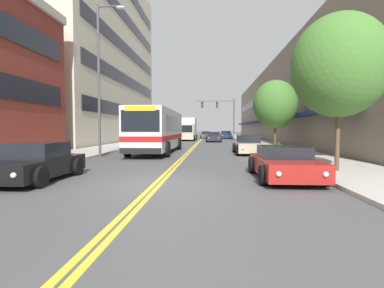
% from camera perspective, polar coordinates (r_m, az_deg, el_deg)
% --- Properties ---
extents(ground_plane, '(240.00, 240.00, 0.00)m').
position_cam_1_polar(ground_plane, '(46.56, 1.63, 0.76)').
color(ground_plane, '#4C4C4F').
extents(sidewalk_left, '(3.81, 106.00, 0.13)m').
position_cam_1_polar(sidewalk_left, '(47.42, -7.35, 0.86)').
color(sidewalk_left, '#B2ADA5').
rests_on(sidewalk_left, ground_plane).
extents(sidewalk_right, '(3.81, 106.00, 0.13)m').
position_cam_1_polar(sidewalk_right, '(46.87, 10.72, 0.80)').
color(sidewalk_right, '#B2ADA5').
rests_on(sidewalk_right, ground_plane).
extents(centre_line, '(0.34, 106.00, 0.01)m').
position_cam_1_polar(centre_line, '(46.56, 1.63, 0.76)').
color(centre_line, yellow).
rests_on(centre_line, ground_plane).
extents(office_tower_left, '(12.08, 31.97, 24.43)m').
position_cam_1_polar(office_tower_left, '(44.91, -19.81, 16.21)').
color(office_tower_left, beige).
rests_on(office_tower_left, ground_plane).
extents(storefront_row_right, '(9.10, 68.00, 10.58)m').
position_cam_1_polar(storefront_row_right, '(48.09, 18.12, 6.98)').
color(storefront_row_right, gray).
rests_on(storefront_row_right, ground_plane).
extents(city_bus, '(2.81, 11.18, 3.12)m').
position_cam_1_polar(city_bus, '(22.67, -6.45, 2.87)').
color(city_bus, silver).
rests_on(city_bus, ground_plane).
extents(car_black_parked_left_near, '(2.08, 4.17, 1.31)m').
position_cam_1_polar(car_black_parked_left_near, '(11.67, -27.65, -3.22)').
color(car_black_parked_left_near, black).
rests_on(car_black_parked_left_near, ground_plane).
extents(car_white_parked_left_mid, '(2.16, 4.38, 1.23)m').
position_cam_1_polar(car_white_parked_left_mid, '(41.76, -4.71, 1.29)').
color(car_white_parked_left_mid, white).
rests_on(car_white_parked_left_mid, ground_plane).
extents(car_red_parked_right_foreground, '(2.14, 4.34, 1.16)m').
position_cam_1_polar(car_red_parked_right_foreground, '(11.18, 17.12, -3.53)').
color(car_red_parked_right_foreground, maroon).
rests_on(car_red_parked_right_foreground, ground_plane).
extents(car_navy_parked_right_mid, '(2.13, 4.86, 1.37)m').
position_cam_1_polar(car_navy_parked_right_mid, '(53.32, 6.49, 1.72)').
color(car_navy_parked_right_mid, '#19234C').
rests_on(car_navy_parked_right_mid, ground_plane).
extents(car_beige_parked_right_far, '(2.01, 4.32, 1.32)m').
position_cam_1_polar(car_beige_parked_right_far, '(21.45, 10.69, -0.23)').
color(car_beige_parked_right_far, '#BCAD89').
rests_on(car_beige_parked_right_far, ground_plane).
extents(car_dark_grey_moving_lead, '(2.06, 4.27, 1.29)m').
position_cam_1_polar(car_dark_grey_moving_lead, '(54.64, 2.72, 1.71)').
color(car_dark_grey_moving_lead, '#38383D').
rests_on(car_dark_grey_moving_lead, ground_plane).
extents(car_charcoal_moving_second, '(2.12, 4.74, 1.34)m').
position_cam_1_polar(car_charcoal_moving_second, '(40.88, 4.17, 1.34)').
color(car_charcoal_moving_second, '#232328').
rests_on(car_charcoal_moving_second, ground_plane).
extents(box_truck, '(2.61, 7.94, 3.37)m').
position_cam_1_polar(box_truck, '(45.78, -0.81, 2.84)').
color(box_truck, beige).
rests_on(box_truck, ground_plane).
extents(traffic_signal_mast, '(5.95, 0.38, 6.47)m').
position_cam_1_polar(traffic_signal_mast, '(47.42, 5.56, 6.36)').
color(traffic_signal_mast, '#47474C').
rests_on(traffic_signal_mast, ground_plane).
extents(street_lamp_left_near, '(1.79, 0.28, 9.45)m').
position_cam_1_polar(street_lamp_left_near, '(19.99, -16.83, 13.36)').
color(street_lamp_left_near, '#47474C').
rests_on(street_lamp_left_near, ground_plane).
extents(street_tree_right_near, '(3.66, 3.66, 6.13)m').
position_cam_1_polar(street_tree_right_near, '(13.38, 26.23, 13.21)').
color(street_tree_right_near, brown).
rests_on(street_tree_right_near, sidewalk_right).
extents(street_tree_right_mid, '(3.59, 3.59, 5.65)m').
position_cam_1_polar(street_tree_right_mid, '(25.79, 15.57, 7.32)').
color(street_tree_right_mid, brown).
rests_on(street_tree_right_mid, sidewalk_right).
extents(fire_hydrant, '(0.34, 0.26, 0.81)m').
position_cam_1_polar(fire_hydrant, '(19.47, 16.22, -0.87)').
color(fire_hydrant, '#B7B7BC').
rests_on(fire_hydrant, sidewalk_right).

